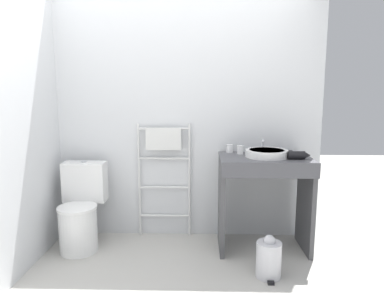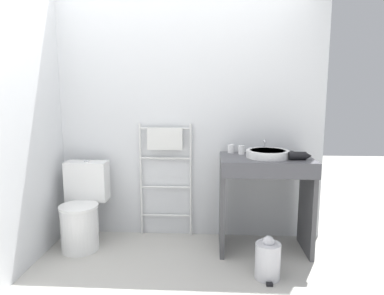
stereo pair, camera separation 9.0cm
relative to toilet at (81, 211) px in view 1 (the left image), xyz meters
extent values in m
cube|color=silver|center=(0.96, 0.39, 0.96)|extent=(2.76, 0.12, 2.63)
cube|color=silver|center=(-0.36, -0.30, 0.96)|extent=(0.12, 1.88, 2.63)
cylinder|color=white|center=(0.00, -0.09, -0.15)|extent=(0.35, 0.35, 0.41)
cylinder|color=white|center=(0.00, -0.09, 0.06)|extent=(0.36, 0.36, 0.02)
cube|color=white|center=(0.00, 0.16, 0.25)|extent=(0.41, 0.19, 0.39)
cylinder|color=silver|center=(0.00, 0.16, 0.45)|extent=(0.05, 0.05, 0.01)
cylinder|color=silver|center=(0.51, 0.30, 0.22)|extent=(0.02, 0.02, 1.16)
cylinder|color=silver|center=(1.02, 0.30, 0.22)|extent=(0.02, 0.02, 1.16)
cylinder|color=silver|center=(0.77, 0.30, -0.15)|extent=(0.51, 0.02, 0.02)
cylinder|color=silver|center=(0.77, 0.30, 0.15)|extent=(0.51, 0.02, 0.02)
cylinder|color=silver|center=(0.77, 0.30, 0.46)|extent=(0.51, 0.02, 0.02)
cylinder|color=silver|center=(0.77, 0.30, 0.76)|extent=(0.51, 0.02, 0.02)
cube|color=silver|center=(0.77, 0.27, 0.66)|extent=(0.35, 0.04, 0.22)
cube|color=#4C4C51|center=(1.73, 0.02, 0.51)|extent=(0.83, 0.56, 0.03)
cube|color=#4C4C51|center=(1.73, -0.25, 0.45)|extent=(0.83, 0.02, 0.10)
cube|color=#4C4C4F|center=(1.34, 0.02, 0.07)|extent=(0.04, 0.47, 0.85)
cube|color=#4C4C4F|center=(2.12, 0.02, 0.07)|extent=(0.04, 0.47, 0.85)
cylinder|color=white|center=(1.74, 0.01, 0.56)|extent=(0.39, 0.39, 0.07)
cylinder|color=silver|center=(1.74, 0.01, 0.59)|extent=(0.32, 0.32, 0.01)
cylinder|color=silver|center=(1.74, 0.23, 0.60)|extent=(0.02, 0.02, 0.13)
cylinder|color=silver|center=(1.74, 0.19, 0.65)|extent=(0.02, 0.09, 0.02)
cylinder|color=white|center=(1.42, 0.23, 0.57)|extent=(0.06, 0.06, 0.08)
cylinder|color=white|center=(1.52, 0.16, 0.57)|extent=(0.06, 0.06, 0.08)
cylinder|color=black|center=(1.98, -0.10, 0.57)|extent=(0.15, 0.07, 0.07)
cone|color=black|center=(2.08, -0.10, 0.57)|extent=(0.05, 0.06, 0.06)
cube|color=black|center=(1.95, -0.02, 0.57)|extent=(0.04, 0.08, 0.05)
cylinder|color=silver|center=(1.69, -0.50, -0.21)|extent=(0.20, 0.20, 0.29)
sphere|color=silver|center=(1.69, -0.50, -0.05)|extent=(0.09, 0.09, 0.09)
cube|color=black|center=(1.69, -0.62, -0.35)|extent=(0.05, 0.04, 0.02)
camera|label=1|loc=(1.14, -3.08, 1.11)|focal=32.00mm
camera|label=2|loc=(1.23, -3.08, 1.11)|focal=32.00mm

